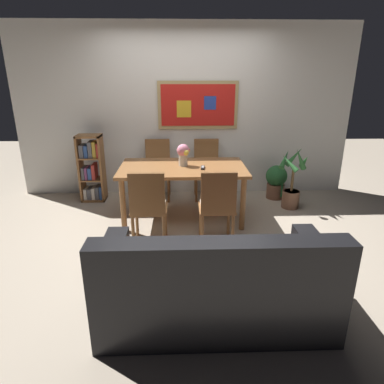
# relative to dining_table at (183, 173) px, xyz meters

# --- Properties ---
(ground_plane) EXTENTS (12.00, 12.00, 0.00)m
(ground_plane) POSITION_rel_dining_table_xyz_m (0.04, -0.43, -0.64)
(ground_plane) COLOR tan
(wall_back_with_painting) EXTENTS (5.20, 0.14, 2.60)m
(wall_back_with_painting) POSITION_rel_dining_table_xyz_m (0.05, 1.10, 0.66)
(wall_back_with_painting) COLOR silver
(wall_back_with_painting) RESTS_ON ground_plane
(dining_table) EXTENTS (1.64, 0.96, 0.73)m
(dining_table) POSITION_rel_dining_table_xyz_m (0.00, 0.00, 0.00)
(dining_table) COLOR brown
(dining_table) RESTS_ON ground_plane
(dining_chair_near_right) EXTENTS (0.40, 0.41, 0.91)m
(dining_chair_near_right) POSITION_rel_dining_table_xyz_m (0.37, -0.82, -0.10)
(dining_chair_near_right) COLOR brown
(dining_chair_near_right) RESTS_ON ground_plane
(dining_chair_near_left) EXTENTS (0.40, 0.41, 0.91)m
(dining_chair_near_left) POSITION_rel_dining_table_xyz_m (-0.39, -0.82, -0.10)
(dining_chair_near_left) COLOR brown
(dining_chair_near_left) RESTS_ON ground_plane
(dining_chair_far_left) EXTENTS (0.40, 0.41, 0.91)m
(dining_chair_far_left) POSITION_rel_dining_table_xyz_m (-0.39, 0.83, -0.10)
(dining_chair_far_left) COLOR brown
(dining_chair_far_left) RESTS_ON ground_plane
(dining_chair_far_right) EXTENTS (0.40, 0.41, 0.91)m
(dining_chair_far_right) POSITION_rel_dining_table_xyz_m (0.38, 0.82, -0.10)
(dining_chair_far_right) COLOR brown
(dining_chair_far_right) RESTS_ON ground_plane
(leather_couch) EXTENTS (1.80, 0.84, 0.84)m
(leather_couch) POSITION_rel_dining_table_xyz_m (0.24, -2.04, -0.33)
(leather_couch) COLOR black
(leather_couch) RESTS_ON ground_plane
(bookshelf) EXTENTS (0.36, 0.28, 1.02)m
(bookshelf) POSITION_rel_dining_table_xyz_m (-1.38, 0.73, -0.14)
(bookshelf) COLOR brown
(bookshelf) RESTS_ON ground_plane
(potted_ivy) EXTENTS (0.33, 0.33, 0.54)m
(potted_ivy) POSITION_rel_dining_table_xyz_m (1.47, 0.71, -0.36)
(potted_ivy) COLOR brown
(potted_ivy) RESTS_ON ground_plane
(potted_palm) EXTENTS (0.42, 0.45, 0.92)m
(potted_palm) POSITION_rel_dining_table_xyz_m (1.58, 0.30, -0.29)
(potted_palm) COLOR brown
(potted_palm) RESTS_ON ground_plane
(flower_vase) EXTENTS (0.17, 0.18, 0.29)m
(flower_vase) POSITION_rel_dining_table_xyz_m (0.01, 0.04, 0.25)
(flower_vase) COLOR beige
(flower_vase) RESTS_ON dining_table
(tv_remote) EXTENTS (0.06, 0.16, 0.02)m
(tv_remote) POSITION_rel_dining_table_xyz_m (0.26, -0.10, 0.09)
(tv_remote) COLOR black
(tv_remote) RESTS_ON dining_table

